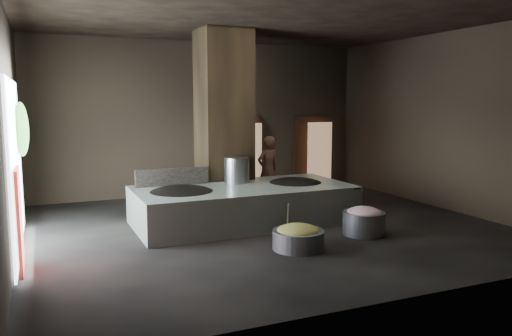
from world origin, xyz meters
name	(u,v)px	position (x,y,z in m)	size (l,w,h in m)	color
floor	(266,229)	(0.00, 0.00, -0.05)	(10.00, 9.00, 0.10)	black
ceiling	(267,15)	(0.00, 0.00, 4.55)	(10.00, 9.00, 0.10)	black
back_wall	(203,118)	(0.00, 4.55, 2.25)	(10.00, 0.10, 4.50)	black
front_wall	(407,140)	(0.00, -4.55, 2.25)	(10.00, 0.10, 4.50)	black
left_wall	(6,130)	(-5.05, 0.00, 2.25)	(0.10, 9.00, 4.50)	black
right_wall	(446,121)	(5.05, 0.00, 2.25)	(0.10, 9.00, 4.50)	black
pillar	(224,122)	(-0.30, 1.90, 2.25)	(1.20, 1.20, 4.50)	black
hearth_platform	(244,205)	(-0.33, 0.50, 0.42)	(4.87, 2.33, 0.85)	#A6B4A2
platform_cap	(243,188)	(-0.33, 0.50, 0.82)	(4.76, 2.29, 0.03)	black
wok_left	(182,196)	(-1.78, 0.45, 0.75)	(1.53, 1.53, 0.42)	black
wok_left_rim	(182,192)	(-1.78, 0.45, 0.82)	(1.57, 1.57, 0.05)	black
wok_right	(295,186)	(1.02, 0.55, 0.75)	(1.43, 1.43, 0.40)	black
wok_right_rim	(295,183)	(1.02, 0.55, 0.82)	(1.46, 1.46, 0.05)	black
stock_pot	(237,171)	(-0.28, 1.05, 1.13)	(0.59, 0.59, 0.63)	#919598
splash_guard	(172,178)	(-1.78, 1.25, 1.03)	(1.69, 0.06, 0.42)	black
cook	(268,170)	(1.14, 2.38, 0.91)	(0.67, 0.43, 1.83)	brown
veg_basin	(298,240)	(-0.15, -1.79, 0.18)	(0.98, 0.98, 0.36)	slate
veg_fill	(298,231)	(-0.15, -1.79, 0.35)	(0.80, 0.80, 0.25)	#789B4B
ladle	(288,219)	(-0.30, -1.64, 0.55)	(0.03, 0.03, 0.77)	#919598
meat_basin	(364,223)	(1.60, -1.41, 0.24)	(0.87, 0.87, 0.48)	slate
meat_fill	(364,213)	(1.60, -1.41, 0.45)	(0.72, 0.72, 0.28)	#CF7C8F
doorway_near	(242,155)	(1.20, 4.45, 1.10)	(1.18, 0.08, 2.38)	black
doorway_near_glow	(248,157)	(1.35, 4.29, 1.05)	(0.88, 0.04, 2.08)	#8C6647
doorway_far	(310,152)	(3.60, 4.45, 1.10)	(1.18, 0.08, 2.38)	black
doorway_far_glow	(320,154)	(3.80, 4.16, 1.05)	(0.88, 0.04, 2.07)	#8C6647
left_opening	(15,165)	(-4.95, 0.20, 1.60)	(0.04, 4.20, 3.10)	white
pavilion_sliver	(20,220)	(-4.88, -1.10, 0.85)	(0.05, 0.90, 1.70)	maroon
tree_silhouette	(21,129)	(-4.85, 1.30, 2.20)	(0.28, 1.10, 1.10)	#194714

